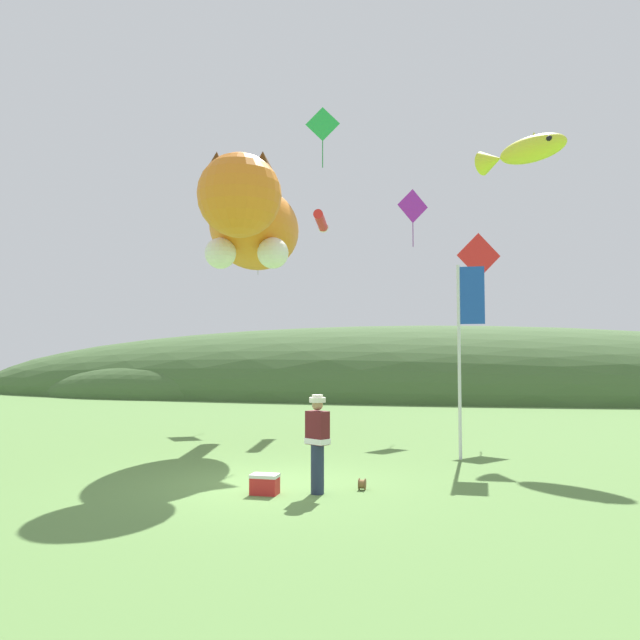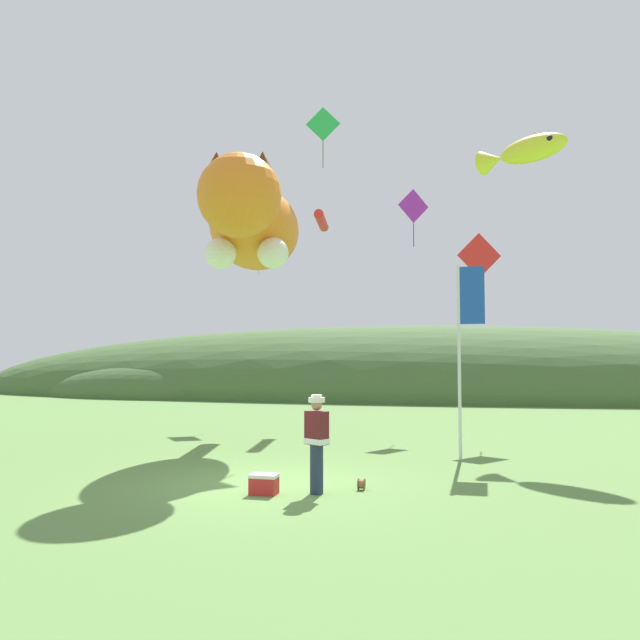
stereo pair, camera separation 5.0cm
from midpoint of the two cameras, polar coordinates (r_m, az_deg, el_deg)
name	(u,v)px [view 2 (the right image)]	position (r m, az deg, el deg)	size (l,w,h in m)	color
ground_plane	(274,485)	(12.46, -4.10, -14.78)	(120.00, 120.00, 0.00)	#5B8442
distant_hill_ridge	(390,396)	(39.55, 6.49, -6.94)	(61.16, 14.98, 8.84)	#426033
festival_attendant	(317,440)	(11.47, -0.18, -10.94)	(0.49, 0.44, 1.77)	#232D47
kite_spool	(361,484)	(11.95, 3.93, -14.74)	(0.13, 0.21, 0.21)	olive
picnic_cooler	(264,484)	(11.59, -5.02, -14.72)	(0.49, 0.33, 0.36)	red
festival_banner_pole	(465,331)	(15.50, 13.21, -1.00)	(0.66, 0.08, 4.71)	silver
kite_giant_cat	(252,225)	(17.70, -6.12, 8.60)	(3.38, 8.79, 2.69)	orange
kite_fish_windsock	(523,151)	(21.00, 18.16, 14.43)	(2.84, 2.47, 0.91)	yellow
kite_tube_streamer	(322,221)	(24.44, 0.20, 9.04)	(0.71, 2.43, 0.44)	red
kite_diamond_red	(479,256)	(20.59, 14.41, 5.69)	(1.38, 0.53, 2.36)	red
kite_diamond_green	(323,125)	(21.83, 0.35, 17.43)	(1.15, 0.17, 2.06)	green
kite_diamond_violet	(413,206)	(23.97, 8.59, 10.23)	(1.09, 0.73, 2.19)	purple
kite_diamond_white	(259,236)	(25.51, -5.55, 7.67)	(1.35, 0.43, 2.31)	white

